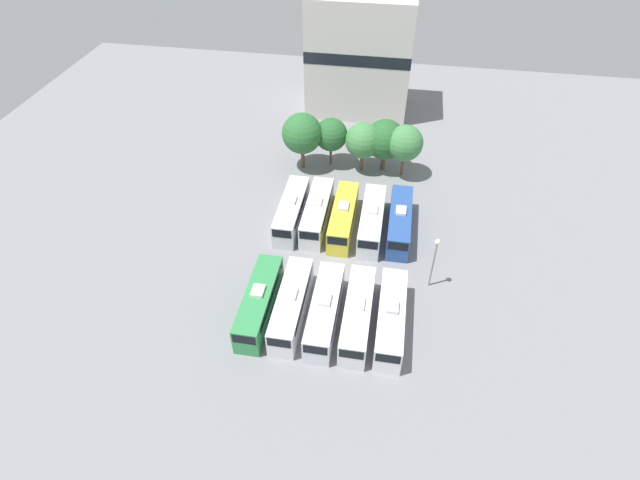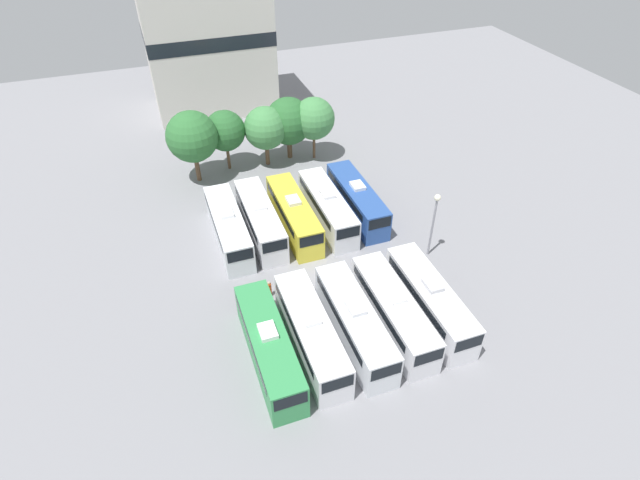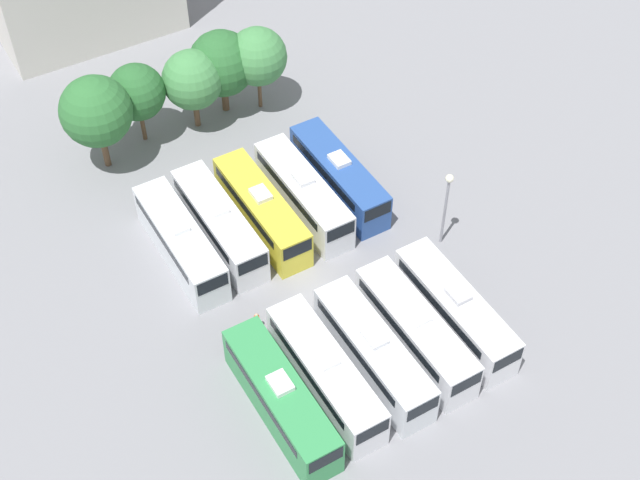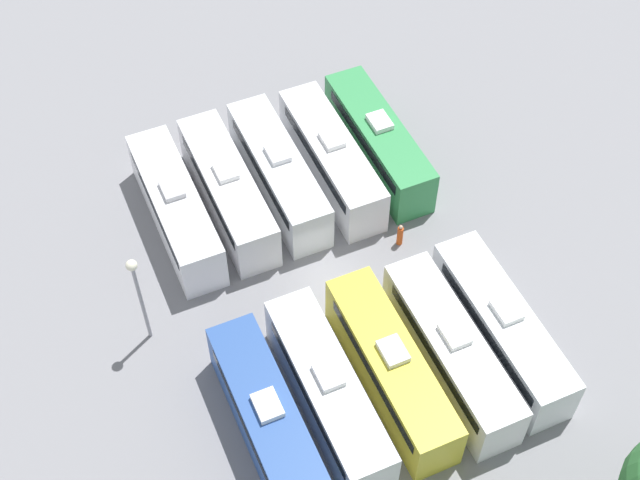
{
  "view_description": "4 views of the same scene",
  "coord_description": "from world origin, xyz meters",
  "px_view_note": "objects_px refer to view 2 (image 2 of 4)",
  "views": [
    {
      "loc": [
        4.97,
        -39.49,
        40.35
      ],
      "look_at": [
        -1.92,
        1.02,
        3.29
      ],
      "focal_mm": 28.0,
      "sensor_mm": 36.0,
      "label": 1
    },
    {
      "loc": [
        -11.17,
        -30.75,
        30.53
      ],
      "look_at": [
        0.44,
        1.39,
        2.9
      ],
      "focal_mm": 28.0,
      "sensor_mm": 36.0,
      "label": 2
    },
    {
      "loc": [
        -19.86,
        -34.54,
        48.44
      ],
      "look_at": [
        1.67,
        1.98,
        2.54
      ],
      "focal_mm": 50.0,
      "sensor_mm": 36.0,
      "label": 3
    },
    {
      "loc": [
        12.58,
        27.21,
        41.49
      ],
      "look_at": [
        -0.01,
        -1.39,
        2.24
      ],
      "focal_mm": 50.0,
      "sensor_mm": 36.0,
      "label": 4
    }
  ],
  "objects_px": {
    "bus_7": "(294,214)",
    "tree_1": "(225,131)",
    "depot_building": "(208,40)",
    "tree_0": "(192,137)",
    "bus_2": "(355,322)",
    "bus_3": "(393,310)",
    "bus_8": "(327,207)",
    "light_pole": "(435,214)",
    "bus_4": "(430,299)",
    "bus_6": "(260,219)",
    "bus_5": "(228,227)",
    "bus_1": "(311,332)",
    "tree_2": "(265,128)",
    "tree_4": "(314,119)",
    "worker_person": "(269,289)",
    "bus_0": "(269,346)",
    "tree_3": "(288,121)",
    "bus_9": "(357,199)"
  },
  "relations": [
    {
      "from": "bus_7",
      "to": "tree_1",
      "type": "distance_m",
      "value": 14.58
    },
    {
      "from": "depot_building",
      "to": "tree_0",
      "type": "bearing_deg",
      "value": -106.17
    },
    {
      "from": "bus_2",
      "to": "bus_3",
      "type": "distance_m",
      "value": 3.31
    },
    {
      "from": "bus_8",
      "to": "light_pole",
      "type": "relative_size",
      "value": 1.61
    },
    {
      "from": "bus_4",
      "to": "depot_building",
      "type": "distance_m",
      "value": 48.01
    },
    {
      "from": "bus_3",
      "to": "bus_6",
      "type": "relative_size",
      "value": 1.0
    },
    {
      "from": "bus_8",
      "to": "bus_5",
      "type": "bearing_deg",
      "value": 178.76
    },
    {
      "from": "bus_2",
      "to": "bus_5",
      "type": "xyz_separation_m",
      "value": [
        -6.61,
        15.14,
        0.0
      ]
    },
    {
      "from": "bus_1",
      "to": "bus_5",
      "type": "bearing_deg",
      "value": 101.95
    },
    {
      "from": "bus_7",
      "to": "tree_2",
      "type": "relative_size",
      "value": 1.51
    },
    {
      "from": "bus_2",
      "to": "bus_4",
      "type": "height_order",
      "value": "same"
    },
    {
      "from": "bus_6",
      "to": "tree_4",
      "type": "bearing_deg",
      "value": 51.37
    },
    {
      "from": "bus_6",
      "to": "worker_person",
      "type": "distance_m",
      "value": 8.88
    },
    {
      "from": "bus_2",
      "to": "light_pole",
      "type": "bearing_deg",
      "value": 33.42
    },
    {
      "from": "tree_0",
      "to": "bus_5",
      "type": "bearing_deg",
      "value": -85.31
    },
    {
      "from": "bus_8",
      "to": "depot_building",
      "type": "relative_size",
      "value": 0.58
    },
    {
      "from": "bus_0",
      "to": "bus_4",
      "type": "xyz_separation_m",
      "value": [
        13.35,
        0.16,
        0.0
      ]
    },
    {
      "from": "tree_2",
      "to": "tree_3",
      "type": "relative_size",
      "value": 0.95
    },
    {
      "from": "bus_4",
      "to": "light_pole",
      "type": "bearing_deg",
      "value": 60.13
    },
    {
      "from": "bus_6",
      "to": "tree_3",
      "type": "distance_m",
      "value": 15.57
    },
    {
      "from": "bus_0",
      "to": "bus_8",
      "type": "bearing_deg",
      "value": 55.86
    },
    {
      "from": "tree_2",
      "to": "tree_3",
      "type": "xyz_separation_m",
      "value": [
        2.97,
        0.68,
        0.07
      ]
    },
    {
      "from": "bus_1",
      "to": "bus_2",
      "type": "bearing_deg",
      "value": -3.47
    },
    {
      "from": "bus_0",
      "to": "tree_2",
      "type": "bearing_deg",
      "value": 75.14
    },
    {
      "from": "bus_3",
      "to": "bus_7",
      "type": "xyz_separation_m",
      "value": [
        -3.45,
        14.9,
        0.0
      ]
    },
    {
      "from": "bus_9",
      "to": "tree_0",
      "type": "distance_m",
      "value": 19.09
    },
    {
      "from": "light_pole",
      "to": "depot_building",
      "type": "relative_size",
      "value": 0.36
    },
    {
      "from": "bus_0",
      "to": "tree_3",
      "type": "xyz_separation_m",
      "value": [
        10.44,
        28.83,
        2.96
      ]
    },
    {
      "from": "bus_6",
      "to": "bus_4",
      "type": "bearing_deg",
      "value": -56.46
    },
    {
      "from": "tree_4",
      "to": "bus_2",
      "type": "bearing_deg",
      "value": -103.08
    },
    {
      "from": "tree_4",
      "to": "tree_3",
      "type": "bearing_deg",
      "value": 157.25
    },
    {
      "from": "bus_5",
      "to": "tree_3",
      "type": "distance_m",
      "value": 17.41
    },
    {
      "from": "bus_3",
      "to": "bus_6",
      "type": "xyz_separation_m",
      "value": [
        -6.76,
        15.26,
        0.0
      ]
    },
    {
      "from": "bus_4",
      "to": "tree_2",
      "type": "distance_m",
      "value": 28.75
    },
    {
      "from": "bus_5",
      "to": "light_pole",
      "type": "xyz_separation_m",
      "value": [
        17.07,
        -8.23,
        2.87
      ]
    },
    {
      "from": "worker_person",
      "to": "bus_2",
      "type": "bearing_deg",
      "value": -53.27
    },
    {
      "from": "bus_3",
      "to": "tree_4",
      "type": "xyz_separation_m",
      "value": [
        3.12,
        27.62,
        3.36
      ]
    },
    {
      "from": "bus_6",
      "to": "worker_person",
      "type": "bearing_deg",
      "value": -99.87
    },
    {
      "from": "light_pole",
      "to": "depot_building",
      "type": "height_order",
      "value": "depot_building"
    },
    {
      "from": "bus_1",
      "to": "tree_3",
      "type": "distance_m",
      "value": 29.67
    },
    {
      "from": "depot_building",
      "to": "light_pole",
      "type": "bearing_deg",
      "value": -72.7
    },
    {
      "from": "bus_2",
      "to": "tree_0",
      "type": "distance_m",
      "value": 28.62
    },
    {
      "from": "bus_2",
      "to": "bus_5",
      "type": "relative_size",
      "value": 1.0
    },
    {
      "from": "bus_1",
      "to": "tree_2",
      "type": "distance_m",
      "value": 28.42
    },
    {
      "from": "bus_9",
      "to": "tree_2",
      "type": "relative_size",
      "value": 1.51
    },
    {
      "from": "light_pole",
      "to": "tree_2",
      "type": "xyz_separation_m",
      "value": [
        -9.74,
        21.27,
        0.02
      ]
    },
    {
      "from": "bus_4",
      "to": "worker_person",
      "type": "distance_m",
      "value": 13.29
    },
    {
      "from": "bus_5",
      "to": "light_pole",
      "type": "distance_m",
      "value": 19.17
    },
    {
      "from": "bus_6",
      "to": "bus_7",
      "type": "bearing_deg",
      "value": -6.11
    },
    {
      "from": "bus_2",
      "to": "bus_1",
      "type": "bearing_deg",
      "value": 176.53
    }
  ]
}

